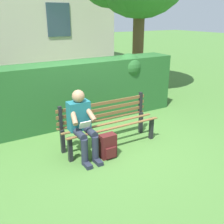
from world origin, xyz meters
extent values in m
plane|color=#477533|center=(0.00, 0.00, 0.00)|extent=(60.00, 60.00, 0.00)
cube|color=black|center=(-0.88, 0.18, 0.23)|extent=(0.07, 0.07, 0.45)
cube|color=black|center=(0.88, 0.18, 0.23)|extent=(0.07, 0.07, 0.45)
cube|color=black|center=(-0.88, -0.18, 0.23)|extent=(0.07, 0.07, 0.45)
cube|color=black|center=(0.88, -0.18, 0.23)|extent=(0.07, 0.07, 0.45)
cube|color=brown|center=(0.00, -0.23, 0.46)|extent=(1.91, 0.06, 0.02)
cube|color=brown|center=(0.00, 0.00, 0.46)|extent=(1.91, 0.06, 0.02)
cube|color=brown|center=(0.00, 0.23, 0.46)|extent=(1.91, 0.06, 0.02)
cube|color=black|center=(-0.88, -0.22, 0.68)|extent=(0.06, 0.06, 0.42)
cube|color=black|center=(0.88, -0.22, 0.68)|extent=(0.06, 0.06, 0.42)
cube|color=brown|center=(0.00, -0.22, 0.56)|extent=(1.91, 0.02, 0.06)
cube|color=brown|center=(0.00, -0.22, 0.68)|extent=(1.91, 0.02, 0.06)
cube|color=brown|center=(0.00, -0.22, 0.80)|extent=(1.91, 0.02, 0.06)
cube|color=#1E6672|center=(0.61, -0.02, 0.73)|extent=(0.38, 0.22, 0.52)
sphere|color=#A57A5B|center=(0.61, 0.00, 1.09)|extent=(0.22, 0.22, 0.22)
cylinder|color=#232838|center=(0.51, 0.19, 0.49)|extent=(0.13, 0.42, 0.13)
cylinder|color=#232838|center=(0.71, 0.19, 0.49)|extent=(0.13, 0.42, 0.13)
cylinder|color=#232838|center=(0.51, 0.40, 0.24)|extent=(0.12, 0.12, 0.47)
cylinder|color=#232838|center=(0.71, 0.40, 0.24)|extent=(0.12, 0.12, 0.47)
cube|color=#232838|center=(0.51, 0.48, 0.04)|extent=(0.10, 0.24, 0.07)
cube|color=#232838|center=(0.71, 0.48, 0.04)|extent=(0.10, 0.24, 0.07)
cylinder|color=#A57A5B|center=(0.46, 0.12, 0.79)|extent=(0.14, 0.32, 0.26)
cylinder|color=#A57A5B|center=(0.76, 0.12, 0.79)|extent=(0.14, 0.32, 0.26)
cube|color=white|center=(0.61, 0.24, 0.65)|extent=(0.20, 0.07, 0.13)
cube|color=#265B28|center=(0.36, -1.47, 0.70)|extent=(5.67, 0.69, 1.41)
sphere|color=#265B28|center=(-1.34, -1.37, 1.20)|extent=(0.62, 0.62, 0.62)
cylinder|color=brown|center=(-2.77, -2.98, 1.48)|extent=(0.35, 0.35, 2.95)
cube|color=#334756|center=(-1.26, -5.98, 2.20)|extent=(0.90, 0.04, 1.20)
cube|color=#4C1919|center=(0.25, 0.38, 0.22)|extent=(0.28, 0.17, 0.44)
cube|color=#4C1919|center=(0.25, 0.49, 0.13)|extent=(0.20, 0.04, 0.19)
cylinder|color=#4C1919|center=(0.17, 0.28, 0.24)|extent=(0.04, 0.04, 0.26)
cylinder|color=#4C1919|center=(0.33, 0.28, 0.24)|extent=(0.04, 0.04, 0.26)
camera|label=1|loc=(2.27, 3.96, 2.39)|focal=41.99mm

